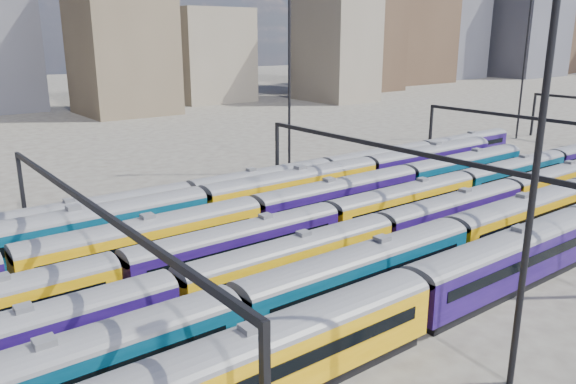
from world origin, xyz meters
TOP-DOWN VIEW (x-y plane):
  - ground at (0.00, 0.00)m, footprint 500.00×500.00m
  - rake_0 at (-5.12, -15.00)m, footprint 127.55×3.11m
  - rake_1 at (16.09, -10.00)m, footprint 103.71×3.04m
  - rake_2 at (-16.69, -5.00)m, footprint 115.47×2.82m
  - rake_3 at (-8.61, 0.00)m, footprint 136.88×2.86m
  - rake_4 at (-14.17, 5.00)m, footprint 104.30×3.06m
  - rake_5 at (-17.50, 10.00)m, footprint 111.23×3.26m
  - rake_6 at (4.33, 15.00)m, footprint 93.79×2.75m
  - gantry_1 at (-20.00, 0.00)m, footprint 0.35×40.35m
  - gantry_2 at (10.00, 0.00)m, footprint 0.35×40.35m
  - gantry_3 at (40.00, 0.00)m, footprint 0.35×40.35m
  - mast_2 at (-5.00, -22.00)m, footprint 1.40×0.50m
  - mast_3 at (15.00, 24.00)m, footprint 1.40×0.50m
  - mast_5 at (65.00, 20.00)m, footprint 1.40×0.50m
  - skyline at (104.75, 105.73)m, footprint 399.22×60.48m

SIDE VIEW (x-z plane):
  - ground at x=0.00m, z-range 0.00..0.00m
  - rake_6 at x=4.33m, z-range 0.12..4.73m
  - rake_2 at x=-16.69m, z-range 0.12..4.85m
  - rake_3 at x=-8.61m, z-range 0.12..4.93m
  - rake_1 at x=16.09m, z-range 0.13..5.24m
  - rake_4 at x=-14.17m, z-range 0.13..5.27m
  - rake_0 at x=-5.12m, z-range 0.13..5.37m
  - rake_5 at x=-17.50m, z-range 0.14..5.63m
  - gantry_1 at x=-20.00m, z-range 2.78..10.80m
  - gantry_2 at x=10.00m, z-range 2.78..10.80m
  - gantry_3 at x=40.00m, z-range 2.78..10.80m
  - mast_2 at x=-5.00m, z-range 1.17..26.77m
  - mast_3 at x=15.00m, z-range 1.17..26.77m
  - mast_5 at x=65.00m, z-range 1.17..26.77m
  - skyline at x=104.75m, z-range -4.18..45.85m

